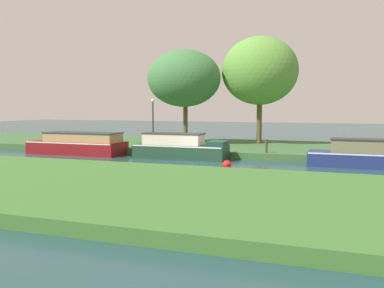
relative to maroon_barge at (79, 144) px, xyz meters
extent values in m
plane|color=#214145|center=(8.84, -1.20, -0.64)|extent=(120.00, 120.00, 0.00)
cube|color=#386032|center=(8.84, 5.80, -0.44)|extent=(72.00, 10.00, 0.40)
cube|color=#3A6A2C|center=(8.84, -10.20, -0.44)|extent=(72.00, 10.00, 0.40)
cube|color=maroon|center=(-0.13, 0.00, -0.23)|extent=(6.45, 2.23, 0.83)
cube|color=white|center=(-0.13, 0.00, 0.15)|extent=(6.32, 2.26, 0.07)
cube|color=tan|center=(0.33, 0.00, 0.46)|extent=(5.02, 1.69, 0.55)
cube|color=#2A3732|center=(0.33, 0.00, 0.77)|extent=(5.12, 1.78, 0.06)
cube|color=navy|center=(16.70, 0.00, -0.27)|extent=(4.22, 1.77, 0.75)
cube|color=silver|center=(16.70, 0.00, 0.07)|extent=(4.14, 1.80, 0.07)
cube|color=#73714E|center=(17.04, 0.00, 0.43)|extent=(2.57, 1.34, 0.64)
cube|color=#302B30|center=(17.04, 0.00, 0.78)|extent=(2.67, 1.41, 0.06)
cube|color=#1F3D2A|center=(7.19, 0.00, -0.23)|extent=(5.65, 1.63, 0.83)
cube|color=white|center=(7.19, 0.00, 0.14)|extent=(5.54, 1.66, 0.07)
cube|color=beige|center=(6.73, 0.00, 0.50)|extent=(3.58, 1.24, 0.64)
cube|color=#34312B|center=(6.73, 0.00, 0.85)|extent=(3.68, 1.30, 0.06)
cube|color=#193A31|center=(9.50, 0.00, 0.33)|extent=(1.03, 1.37, 0.29)
cylinder|color=#4F4927|center=(5.25, 5.87, 1.56)|extent=(0.33, 0.33, 3.61)
ellipsoid|color=#3D733D|center=(5.25, 5.54, 4.50)|extent=(5.44, 4.38, 4.15)
cylinder|color=brown|center=(10.44, 7.43, 1.72)|extent=(0.38, 0.38, 3.93)
ellipsoid|color=#5C943A|center=(10.44, 7.35, 5.04)|extent=(5.53, 4.78, 4.92)
cylinder|color=#333338|center=(4.12, 2.66, 1.25)|extent=(0.10, 0.10, 2.99)
sphere|color=white|center=(4.12, 2.66, 2.86)|extent=(0.24, 0.24, 0.24)
cylinder|color=#45402E|center=(12.08, 1.31, 0.16)|extent=(0.15, 0.15, 0.80)
sphere|color=red|center=(10.97, -3.27, -0.42)|extent=(0.46, 0.46, 0.46)
camera|label=1|loc=(16.54, -23.51, 2.49)|focal=39.85mm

